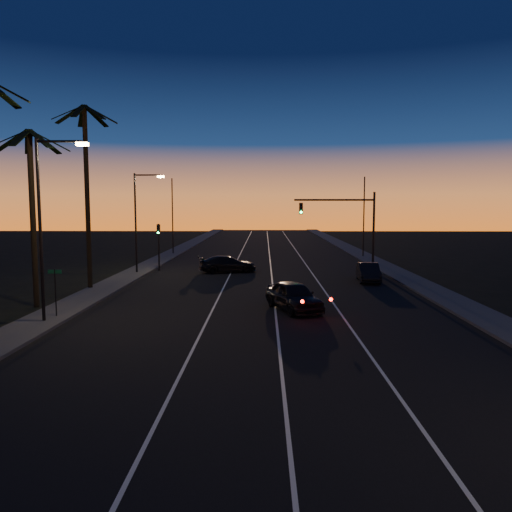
{
  "coord_description": "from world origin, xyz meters",
  "views": [
    {
      "loc": [
        -0.11,
        -4.0,
        5.8
      ],
      "look_at": [
        -0.57,
        23.41,
        3.03
      ],
      "focal_mm": 35.0,
      "sensor_mm": 36.0,
      "label": 1
    }
  ],
  "objects_px": {
    "right_car": "(368,272)",
    "cross_car": "(228,264)",
    "signal_mast": "(347,217)",
    "lead_car": "(294,296)"
  },
  "relations": [
    {
      "from": "cross_car",
      "to": "lead_car",
      "type": "bearing_deg",
      "value": -73.0
    },
    {
      "from": "right_car",
      "to": "cross_car",
      "type": "xyz_separation_m",
      "value": [
        -11.16,
        5.13,
        0.02
      ]
    },
    {
      "from": "signal_mast",
      "to": "lead_car",
      "type": "relative_size",
      "value": 1.28
    },
    {
      "from": "right_car",
      "to": "cross_car",
      "type": "bearing_deg",
      "value": 155.31
    },
    {
      "from": "signal_mast",
      "to": "cross_car",
      "type": "relative_size",
      "value": 1.33
    },
    {
      "from": "signal_mast",
      "to": "cross_car",
      "type": "xyz_separation_m",
      "value": [
        -10.44,
        -0.92,
        -4.05
      ]
    },
    {
      "from": "lead_car",
      "to": "cross_car",
      "type": "height_order",
      "value": "lead_car"
    },
    {
      "from": "right_car",
      "to": "cross_car",
      "type": "distance_m",
      "value": 12.28
    },
    {
      "from": "signal_mast",
      "to": "lead_car",
      "type": "height_order",
      "value": "signal_mast"
    },
    {
      "from": "lead_car",
      "to": "right_car",
      "type": "height_order",
      "value": "lead_car"
    }
  ]
}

